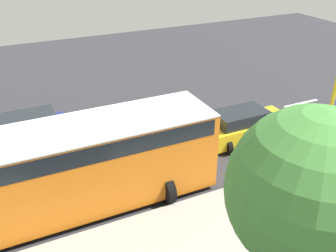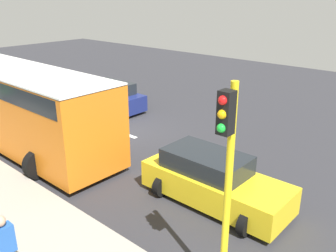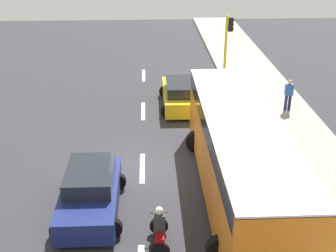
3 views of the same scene
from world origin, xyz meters
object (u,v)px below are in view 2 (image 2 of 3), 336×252
object	(u,v)px
city_bus	(13,99)
motorcycle	(46,100)
traffic_light_corner	(227,168)
pedestrian_near_signal	(5,250)
car_yellow_cab	(213,180)
car_dark_blue	(107,97)

from	to	relation	value
city_bus	motorcycle	bearing A→B (deg)	-137.55
motorcycle	traffic_light_corner	size ratio (longest dim) A/B	0.34
pedestrian_near_signal	traffic_light_corner	bearing A→B (deg)	130.09
motorcycle	traffic_light_corner	xyz separation A→B (m)	(4.27, 13.60, 2.29)
city_bus	car_yellow_cab	bearing A→B (deg)	99.88
city_bus	traffic_light_corner	bearing A→B (deg)	83.00
car_yellow_cab	traffic_light_corner	world-z (taller)	traffic_light_corner
car_dark_blue	city_bus	bearing A→B (deg)	6.71
car_dark_blue	traffic_light_corner	world-z (taller)	traffic_light_corner
car_dark_blue	motorcycle	distance (m)	3.12
car_yellow_cab	pedestrian_near_signal	size ratio (longest dim) A/B	2.61
car_dark_blue	traffic_light_corner	size ratio (longest dim) A/B	0.94
pedestrian_near_signal	car_yellow_cab	bearing A→B (deg)	168.79
city_bus	pedestrian_near_signal	xyz separation A→B (m)	(4.11, 7.63, -0.79)
car_dark_blue	city_bus	distance (m)	5.43
motorcycle	car_yellow_cab	bearing A→B (deg)	82.98
motorcycle	traffic_light_corner	bearing A→B (deg)	72.56
pedestrian_near_signal	motorcycle	bearing A→B (deg)	-124.33
car_dark_blue	traffic_light_corner	bearing A→B (deg)	60.19
car_dark_blue	pedestrian_near_signal	distance (m)	12.50
car_yellow_cab	traffic_light_corner	bearing A→B (deg)	37.17
city_bus	traffic_light_corner	size ratio (longest dim) A/B	2.44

